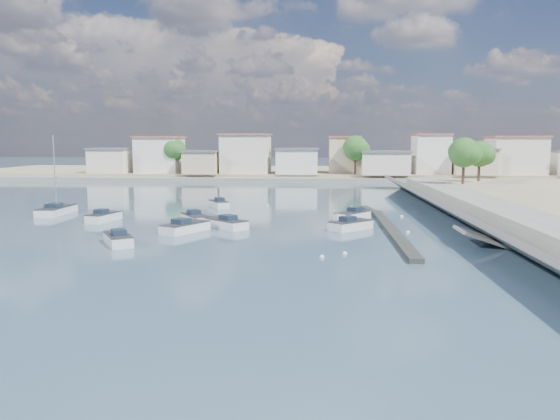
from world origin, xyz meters
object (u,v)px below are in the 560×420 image
motorboat_a (118,239)px  motorboat_b (187,227)px  motorboat_c (223,224)px  motorboat_h (352,225)px  motorboat_e (105,217)px  motorboat_f (218,204)px  sailboat (58,210)px  motorboat_g (196,219)px  motorboat_d (351,216)px

motorboat_a → motorboat_b: 7.56m
motorboat_c → motorboat_h: bearing=-1.0°
motorboat_h → motorboat_e: bearing=171.5°
motorboat_f → sailboat: (-16.92, -7.37, 0.03)m
motorboat_a → motorboat_c: same height
motorboat_b → motorboat_e: bearing=148.6°
motorboat_b → sailboat: sailboat is taller
motorboat_c → motorboat_f: same height
motorboat_b → motorboat_h: 15.19m
motorboat_b → motorboat_g: 5.16m
motorboat_d → motorboat_e: size_ratio=0.97×
sailboat → motorboat_a: bearing=-52.5°
motorboat_a → motorboat_g: bearing=72.0°
motorboat_b → sailboat: 20.73m
motorboat_d → motorboat_f: same height
motorboat_d → sailboat: (-32.73, 2.59, 0.03)m
motorboat_a → motorboat_h: size_ratio=1.02×
motorboat_d → sailboat: bearing=175.5°
motorboat_d → motorboat_h: size_ratio=1.06×
motorboat_d → motorboat_f: bearing=147.8°
motorboat_c → motorboat_a: bearing=-127.7°
motorboat_a → motorboat_g: size_ratio=0.93×
motorboat_a → motorboat_e: same height
motorboat_h → motorboat_g: bearing=169.7°
motorboat_b → motorboat_g: bearing=93.5°
motorboat_c → sailboat: size_ratio=0.54×
motorboat_e → motorboat_g: bearing=-5.7°
motorboat_b → motorboat_f: 18.51m
motorboat_a → motorboat_h: same height
motorboat_g → sailboat: size_ratio=0.53×
motorboat_a → motorboat_c: size_ratio=0.91×
motorboat_g → motorboat_d: bearing=12.3°
motorboat_f → motorboat_g: bearing=-88.9°
motorboat_b → motorboat_c: bearing=42.1°
motorboat_a → motorboat_h: (19.06, 8.74, -0.00)m
motorboat_c → sailboat: (-20.34, 8.55, 0.03)m
motorboat_b → motorboat_h: (15.00, 2.36, 0.00)m
motorboat_d → motorboat_e: (-25.26, -2.43, 0.00)m
motorboat_e → motorboat_c: bearing=-15.3°
motorboat_a → motorboat_e: size_ratio=0.93×
motorboat_d → motorboat_e: 25.38m
motorboat_b → motorboat_f: same height
motorboat_e → motorboat_h: 25.30m
motorboat_f → motorboat_g: same height
motorboat_b → motorboat_c: same height
motorboat_e → motorboat_f: same height
motorboat_d → motorboat_a: bearing=-142.3°
motorboat_a → motorboat_g: same height
motorboat_b → motorboat_g: (-0.32, 5.15, 0.00)m
motorboat_b → motorboat_a: bearing=-122.5°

